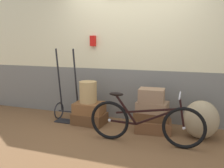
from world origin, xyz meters
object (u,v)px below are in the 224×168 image
at_px(bicycle, 144,122).
at_px(wicker_basket, 88,92).
at_px(suitcase_0, 90,118).
at_px(suitcase_5, 152,95).
at_px(suitcase_1, 89,108).
at_px(suitcase_2, 153,126).
at_px(burlap_sack, 201,120).
at_px(suitcase_4, 153,107).
at_px(luggage_trolley, 68,105).
at_px(suitcase_3, 152,115).

bearing_deg(bicycle, wicker_basket, 155.17).
relative_size(suitcase_0, suitcase_5, 1.40).
distance_m(suitcase_0, bicycle, 1.26).
xyz_separation_m(suitcase_1, wicker_basket, (-0.03, 0.02, 0.29)).
bearing_deg(suitcase_2, bicycle, -102.02).
height_order(suitcase_0, bicycle, bicycle).
height_order(suitcase_5, burlap_sack, suitcase_5).
bearing_deg(suitcase_4, suitcase_5, -162.39).
distance_m(luggage_trolley, burlap_sack, 2.39).
bearing_deg(bicycle, suitcase_3, 88.55).
relative_size(suitcase_1, suitcase_3, 0.92).
distance_m(suitcase_2, burlap_sack, 0.76).
bearing_deg(suitcase_3, suitcase_5, -115.69).
bearing_deg(burlap_sack, suitcase_0, 179.29).
xyz_separation_m(suitcase_0, suitcase_4, (1.15, 0.02, 0.32)).
relative_size(suitcase_1, luggage_trolley, 0.38).
relative_size(suitcase_4, bicycle, 0.30).
bearing_deg(suitcase_1, luggage_trolley, 170.46).
bearing_deg(wicker_basket, luggage_trolley, 174.78).
bearing_deg(bicycle, suitcase_4, 87.59).
distance_m(suitcase_1, suitcase_2, 1.19).
distance_m(suitcase_2, suitcase_3, 0.18).
xyz_separation_m(suitcase_2, wicker_basket, (-1.20, 0.02, 0.49)).
bearing_deg(suitcase_2, wicker_basket, 172.60).
distance_m(burlap_sack, bicycle, 0.93).
height_order(suitcase_5, bicycle, bicycle).
xyz_separation_m(suitcase_1, burlap_sack, (1.91, -0.02, -0.00)).
relative_size(suitcase_0, wicker_basket, 1.49).
height_order(suitcase_3, suitcase_4, suitcase_4).
distance_m(suitcase_5, bicycle, 0.61).
relative_size(suitcase_5, bicycle, 0.24).
bearing_deg(suitcase_4, burlap_sack, -0.20).
xyz_separation_m(suitcase_3, bicycle, (-0.01, -0.56, 0.06)).
height_order(suitcase_2, wicker_basket, wicker_basket).
relative_size(suitcase_0, suitcase_3, 1.01).
distance_m(suitcase_1, luggage_trolley, 0.48).
bearing_deg(suitcase_0, bicycle, -21.25).
bearing_deg(suitcase_1, suitcase_3, -0.56).
distance_m(wicker_basket, bicycle, 1.29).
height_order(wicker_basket, burlap_sack, wicker_basket).
height_order(suitcase_0, suitcase_4, suitcase_4).
xyz_separation_m(suitcase_1, suitcase_3, (1.14, 0.04, -0.03)).
bearing_deg(suitcase_2, suitcase_5, 151.30).
height_order(suitcase_1, suitcase_3, suitcase_1).
distance_m(suitcase_3, suitcase_5, 0.35).
bearing_deg(burlap_sack, suitcase_3, 175.40).
distance_m(suitcase_4, burlap_sack, 0.77).
relative_size(suitcase_2, wicker_basket, 1.51).
bearing_deg(wicker_basket, suitcase_0, -21.26).
xyz_separation_m(suitcase_4, burlap_sack, (0.76, -0.04, -0.12)).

